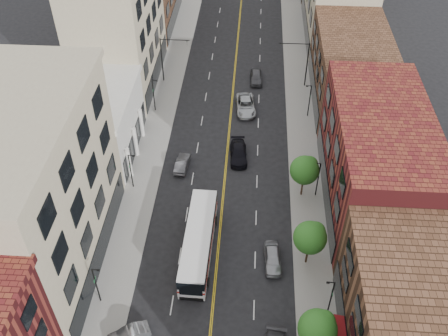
% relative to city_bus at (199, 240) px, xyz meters
% --- Properties ---
extents(sidewalk_left, '(4.00, 110.00, 0.15)m').
position_rel_city_bus_xyz_m(sidewalk_left, '(-8.00, 20.29, -1.78)').
color(sidewalk_left, gray).
rests_on(sidewalk_left, ground).
extents(sidewalk_right, '(4.00, 110.00, 0.15)m').
position_rel_city_bus_xyz_m(sidewalk_right, '(12.00, 20.29, -1.78)').
color(sidewalk_right, gray).
rests_on(sidewalk_right, ground).
extents(bldg_l_tanoffice, '(10.00, 22.00, 18.00)m').
position_rel_city_bus_xyz_m(bldg_l_tanoffice, '(-15.00, -1.71, 7.14)').
color(bldg_l_tanoffice, tan).
rests_on(bldg_l_tanoffice, ground).
extents(bldg_l_white, '(10.00, 14.00, 8.00)m').
position_rel_city_bus_xyz_m(bldg_l_white, '(-15.00, 16.29, 2.14)').
color(bldg_l_white, silver).
rests_on(bldg_l_white, ground).
extents(bldg_l_far_a, '(10.00, 20.00, 18.00)m').
position_rel_city_bus_xyz_m(bldg_l_far_a, '(-15.00, 33.29, 7.14)').
color(bldg_l_far_a, tan).
rests_on(bldg_l_far_a, ground).
extents(bldg_r_mid, '(10.00, 22.00, 12.00)m').
position_rel_city_bus_xyz_m(bldg_r_mid, '(19.00, 9.29, 4.14)').
color(bldg_r_mid, '#5B181A').
rests_on(bldg_r_mid, ground).
extents(bldg_r_far_a, '(10.00, 20.00, 10.00)m').
position_rel_city_bus_xyz_m(bldg_r_far_a, '(19.00, 30.29, 3.14)').
color(bldg_r_far_a, '#513220').
rests_on(bldg_r_far_a, ground).
extents(tree_r_1, '(3.40, 3.40, 5.59)m').
position_rel_city_bus_xyz_m(tree_r_1, '(11.39, -10.64, 2.27)').
color(tree_r_1, black).
rests_on(tree_r_1, sidewalk_right).
extents(tree_r_2, '(3.40, 3.40, 5.59)m').
position_rel_city_bus_xyz_m(tree_r_2, '(11.39, -0.64, 2.27)').
color(tree_r_2, black).
rests_on(tree_r_2, sidewalk_right).
extents(tree_r_3, '(3.40, 3.40, 5.59)m').
position_rel_city_bus_xyz_m(tree_r_3, '(11.39, 9.36, 2.27)').
color(tree_r_3, black).
rests_on(tree_r_3, sidewalk_right).
extents(lamp_l_1, '(0.81, 0.55, 5.05)m').
position_rel_city_bus_xyz_m(lamp_l_1, '(-8.95, -6.71, 1.11)').
color(lamp_l_1, black).
rests_on(lamp_l_1, sidewalk_left).
extents(lamp_l_2, '(0.81, 0.55, 5.05)m').
position_rel_city_bus_xyz_m(lamp_l_2, '(-8.95, 9.29, 1.11)').
color(lamp_l_2, black).
rests_on(lamp_l_2, sidewalk_left).
extents(lamp_l_3, '(0.81, 0.55, 5.05)m').
position_rel_city_bus_xyz_m(lamp_l_3, '(-8.95, 25.29, 1.11)').
color(lamp_l_3, black).
rests_on(lamp_l_3, sidewalk_left).
extents(lamp_r_1, '(0.81, 0.55, 5.05)m').
position_rel_city_bus_xyz_m(lamp_r_1, '(12.95, -6.71, 1.11)').
color(lamp_r_1, black).
rests_on(lamp_r_1, sidewalk_right).
extents(lamp_r_2, '(0.81, 0.55, 5.05)m').
position_rel_city_bus_xyz_m(lamp_r_2, '(12.95, 9.29, 1.11)').
color(lamp_r_2, black).
rests_on(lamp_r_2, sidewalk_right).
extents(lamp_r_3, '(0.81, 0.55, 5.05)m').
position_rel_city_bus_xyz_m(lamp_r_3, '(12.95, 25.29, 1.11)').
color(lamp_r_3, black).
rests_on(lamp_r_3, sidewalk_right).
extents(signal_mast_left, '(4.49, 0.18, 7.20)m').
position_rel_city_bus_xyz_m(signal_mast_left, '(-8.27, 33.29, 2.79)').
color(signal_mast_left, black).
rests_on(signal_mast_left, sidewalk_left).
extents(signal_mast_right, '(4.49, 0.18, 7.20)m').
position_rel_city_bus_xyz_m(signal_mast_right, '(12.27, 33.29, 2.79)').
color(signal_mast_right, black).
rests_on(signal_mast_right, sidewalk_right).
extents(city_bus, '(3.19, 12.48, 3.19)m').
position_rel_city_bus_xyz_m(city_bus, '(0.00, 0.00, 0.00)').
color(city_bus, white).
rests_on(city_bus, ground).
extents(car_angle_b, '(4.11, 2.98, 1.29)m').
position_rel_city_bus_xyz_m(car_angle_b, '(-5.40, -10.43, -1.21)').
color(car_angle_b, '#9EA1A5').
rests_on(car_angle_b, ground).
extents(car_parked_far, '(2.09, 4.52, 1.50)m').
position_rel_city_bus_xyz_m(car_parked_far, '(7.80, -0.98, -1.11)').
color(car_parked_far, '#96989D').
rests_on(car_parked_far, ground).
extents(car_lane_behind, '(1.74, 4.18, 1.35)m').
position_rel_city_bus_xyz_m(car_lane_behind, '(-3.50, 13.29, -1.18)').
color(car_lane_behind, '#47474C').
rests_on(car_lane_behind, ground).
extents(car_lane_a, '(2.57, 5.45, 1.54)m').
position_rel_city_bus_xyz_m(car_lane_a, '(3.50, 15.62, -1.09)').
color(car_lane_a, black).
rests_on(car_lane_a, ground).
extents(car_lane_b, '(3.37, 6.20, 1.65)m').
position_rel_city_bus_xyz_m(car_lane_b, '(4.08, 26.31, -1.03)').
color(car_lane_b, '#ADB0B5').
rests_on(car_lane_b, ground).
extents(car_lane_c, '(2.06, 4.66, 1.56)m').
position_rel_city_bus_xyz_m(car_lane_c, '(5.48, 34.15, -1.08)').
color(car_lane_c, '#424246').
rests_on(car_lane_c, ground).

